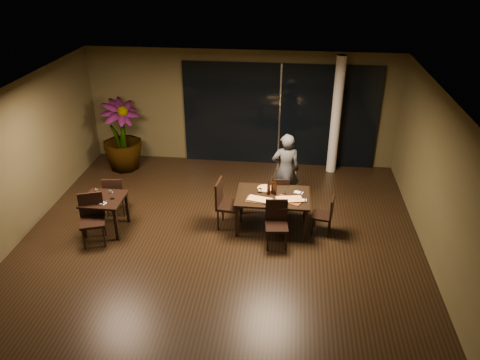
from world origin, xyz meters
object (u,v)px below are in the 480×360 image
chair_side_near (92,216)px  chair_side_far (115,194)px  diner (286,170)px  potted_plant (122,136)px  chair_main_left (225,201)px  bottle_c (273,185)px  main_table (273,199)px  chair_main_right (326,213)px  chair_main_near (276,221)px  bottle_a (269,188)px  chair_main_far (279,193)px  side_table (104,204)px  bottle_b (275,188)px

chair_side_near → chair_side_far: bearing=65.2°
diner → potted_plant: size_ratio=0.93×
chair_side_far → potted_plant: size_ratio=0.50×
chair_main_left → chair_side_near: bearing=113.7°
bottle_c → main_table: bearing=-85.6°
chair_main_left → potted_plant: (-3.03, 2.47, 0.33)m
potted_plant → chair_main_right: bearing=-26.2°
chair_main_left → diner: 1.64m
chair_main_right → potted_plant: bearing=-105.5°
chair_main_near → potted_plant: potted_plant is taller
diner → potted_plant: 4.46m
chair_side_far → bottle_a: bottle_a is taller
diner → bottle_c: bearing=68.2°
diner → chair_main_left: bearing=34.9°
bottle_c → diner: bearing=75.2°
chair_main_far → bottle_c: bearing=71.7°
side_table → chair_main_left: 2.46m
bottle_b → chair_main_far: bearing=80.7°
potted_plant → chair_main_far: bearing=-23.7°
side_table → potted_plant: potted_plant is taller
main_table → bottle_c: (-0.01, 0.11, 0.25)m
potted_plant → bottle_b: potted_plant is taller
main_table → side_table: (-3.40, -0.50, -0.05)m
chair_main_near → side_table: bearing=172.4°
chair_side_near → diner: bearing=7.5°
chair_main_right → chair_side_near: chair_side_near is taller
chair_main_left → bottle_c: (0.97, 0.18, 0.34)m
chair_main_left → chair_side_far: 2.44m
bottle_a → bottle_c: size_ratio=0.86×
chair_side_near → bottle_b: (3.54, 0.94, 0.34)m
chair_main_near → diner: bearing=79.6°
side_table → chair_side_near: (-0.10, -0.39, -0.06)m
chair_main_near → chair_main_left: 1.21m
chair_main_left → main_table: bearing=-79.9°
chair_main_far → chair_main_left: chair_main_left is taller
side_table → chair_main_right: 4.52m
chair_main_left → chair_side_near: chair_main_left is taller
chair_main_near → chair_side_near: chair_side_near is taller
main_table → chair_main_far: bearing=77.8°
chair_main_left → side_table: bearing=105.8°
chair_main_far → potted_plant: (-4.13, 1.81, 0.43)m
chair_main_left → chair_main_right: size_ratio=1.24×
chair_main_near → chair_side_near: 3.63m
chair_side_near → side_table: bearing=55.7°
chair_side_near → diner: diner is taller
chair_main_near → bottle_a: bottle_a is taller
main_table → diner: 1.05m
side_table → diner: size_ratio=0.47×
chair_side_near → chair_main_right: bearing=-9.9°
side_table → bottle_c: size_ratio=2.25×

